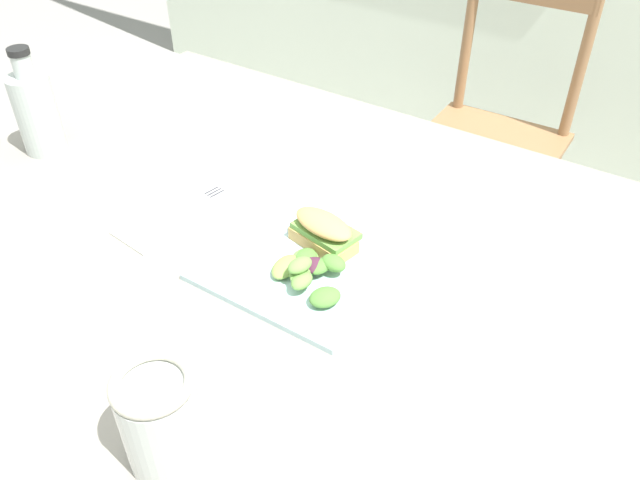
{
  "coord_description": "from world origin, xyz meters",
  "views": [
    {
      "loc": [
        0.62,
        -0.55,
        1.4
      ],
      "look_at": [
        0.18,
        0.12,
        0.76
      ],
      "focal_mm": 35.94,
      "sensor_mm": 36.0,
      "label": 1
    }
  ],
  "objects_px": {
    "sandwich_half_front": "(324,231)",
    "bottle_cold_brew": "(38,116)",
    "fork_on_napkin": "(188,207)",
    "chair_wooden_far": "(493,139)",
    "dining_table": "(266,285)",
    "plate_lunch": "(306,261)",
    "mason_jar_iced_tea": "(162,423)"
  },
  "relations": [
    {
      "from": "sandwich_half_front",
      "to": "bottle_cold_brew",
      "type": "xyz_separation_m",
      "value": [
        -0.64,
        -0.04,
        0.04
      ]
    },
    {
      "from": "sandwich_half_front",
      "to": "fork_on_napkin",
      "type": "relative_size",
      "value": 0.64
    },
    {
      "from": "fork_on_napkin",
      "to": "chair_wooden_far",
      "type": "bearing_deg",
      "value": 79.41
    },
    {
      "from": "dining_table",
      "to": "sandwich_half_front",
      "type": "height_order",
      "value": "sandwich_half_front"
    },
    {
      "from": "dining_table",
      "to": "plate_lunch",
      "type": "xyz_separation_m",
      "value": [
        0.1,
        -0.02,
        0.11
      ]
    },
    {
      "from": "plate_lunch",
      "to": "fork_on_napkin",
      "type": "xyz_separation_m",
      "value": [
        -0.25,
        0.0,
        0.0
      ]
    },
    {
      "from": "bottle_cold_brew",
      "to": "dining_table",
      "type": "bearing_deg",
      "value": 1.43
    },
    {
      "from": "chair_wooden_far",
      "to": "bottle_cold_brew",
      "type": "relative_size",
      "value": 4.14
    },
    {
      "from": "fork_on_napkin",
      "to": "dining_table",
      "type": "bearing_deg",
      "value": 4.15
    },
    {
      "from": "fork_on_napkin",
      "to": "sandwich_half_front",
      "type": "bearing_deg",
      "value": 8.25
    },
    {
      "from": "dining_table",
      "to": "sandwich_half_front",
      "type": "bearing_deg",
      "value": 14.21
    },
    {
      "from": "chair_wooden_far",
      "to": "fork_on_napkin",
      "type": "bearing_deg",
      "value": -100.59
    },
    {
      "from": "plate_lunch",
      "to": "dining_table",
      "type": "bearing_deg",
      "value": 170.69
    },
    {
      "from": "plate_lunch",
      "to": "mason_jar_iced_tea",
      "type": "xyz_separation_m",
      "value": [
        0.06,
        -0.37,
        0.06
      ]
    },
    {
      "from": "dining_table",
      "to": "bottle_cold_brew",
      "type": "distance_m",
      "value": 0.56
    },
    {
      "from": "bottle_cold_brew",
      "to": "mason_jar_iced_tea",
      "type": "xyz_separation_m",
      "value": [
        0.7,
        -0.37,
        -0.01
      ]
    },
    {
      "from": "chair_wooden_far",
      "to": "bottle_cold_brew",
      "type": "bearing_deg",
      "value": -118.61
    },
    {
      "from": "chair_wooden_far",
      "to": "sandwich_half_front",
      "type": "xyz_separation_m",
      "value": [
        0.06,
        -1.01,
        0.33
      ]
    },
    {
      "from": "bottle_cold_brew",
      "to": "mason_jar_iced_tea",
      "type": "distance_m",
      "value": 0.79
    },
    {
      "from": "bottle_cold_brew",
      "to": "plate_lunch",
      "type": "bearing_deg",
      "value": -0.26
    },
    {
      "from": "plate_lunch",
      "to": "mason_jar_iced_tea",
      "type": "distance_m",
      "value": 0.38
    },
    {
      "from": "sandwich_half_front",
      "to": "mason_jar_iced_tea",
      "type": "bearing_deg",
      "value": -82.06
    },
    {
      "from": "dining_table",
      "to": "fork_on_napkin",
      "type": "bearing_deg",
      "value": -175.85
    },
    {
      "from": "dining_table",
      "to": "plate_lunch",
      "type": "distance_m",
      "value": 0.15
    },
    {
      "from": "plate_lunch",
      "to": "sandwich_half_front",
      "type": "bearing_deg",
      "value": 82.7
    },
    {
      "from": "sandwich_half_front",
      "to": "fork_on_napkin",
      "type": "distance_m",
      "value": 0.26
    },
    {
      "from": "chair_wooden_far",
      "to": "plate_lunch",
      "type": "xyz_separation_m",
      "value": [
        0.06,
        -1.06,
        0.3
      ]
    },
    {
      "from": "dining_table",
      "to": "chair_wooden_far",
      "type": "relative_size",
      "value": 1.5
    },
    {
      "from": "sandwich_half_front",
      "to": "plate_lunch",
      "type": "bearing_deg",
      "value": -97.3
    },
    {
      "from": "dining_table",
      "to": "fork_on_napkin",
      "type": "height_order",
      "value": "fork_on_napkin"
    },
    {
      "from": "fork_on_napkin",
      "to": "bottle_cold_brew",
      "type": "distance_m",
      "value": 0.38
    },
    {
      "from": "sandwich_half_front",
      "to": "fork_on_napkin",
      "type": "bearing_deg",
      "value": -171.75
    }
  ]
}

